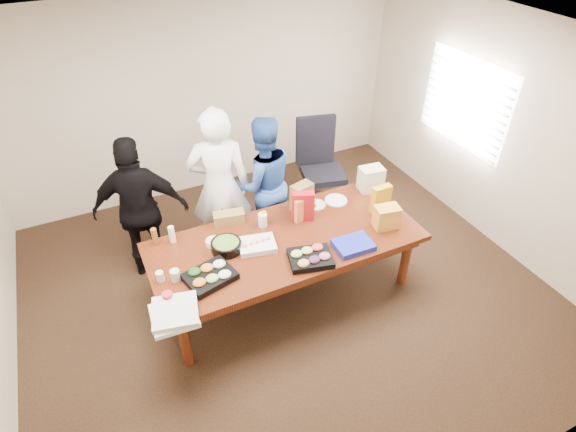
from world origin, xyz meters
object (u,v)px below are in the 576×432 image
conference_table (286,266)px  office_chair (323,170)px  sheet_cake (257,245)px  person_center (220,187)px  salad_bowl (226,246)px  person_right (263,183)px

conference_table → office_chair: 1.67m
conference_table → sheet_cake: size_ratio=7.70×
office_chair → sheet_cake: size_ratio=3.38×
conference_table → person_center: 1.15m
conference_table → salad_bowl: bearing=169.6°
person_center → sheet_cake: size_ratio=5.25×
salad_bowl → office_chair: bearing=32.6°
conference_table → person_right: person_right is taller
person_center → sheet_cake: 0.93m
office_chair → salad_bowl: size_ratio=4.00×
office_chair → person_center: person_center is taller
conference_table → office_chair: (1.12, 1.21, 0.24)m
person_right → person_center: bearing=9.0°
conference_table → person_right: bearing=80.6°
conference_table → sheet_cake: 0.51m
person_center → person_right: 0.55m
conference_table → person_center: (-0.38, 0.92, 0.58)m
conference_table → sheet_cake: sheet_cake is taller
conference_table → person_center: size_ratio=1.47×
office_chair → salad_bowl: 2.05m
office_chair → salad_bowl: bearing=-133.5°
person_center → person_right: bearing=-156.8°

